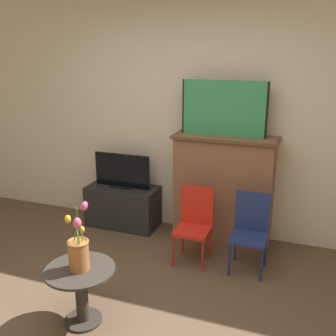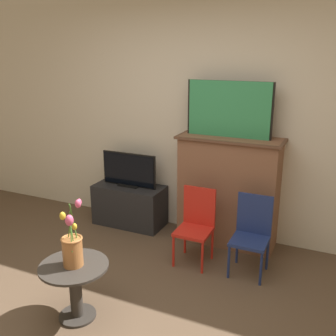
{
  "view_description": "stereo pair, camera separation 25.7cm",
  "coord_description": "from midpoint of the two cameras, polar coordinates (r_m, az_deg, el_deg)",
  "views": [
    {
      "loc": [
        1.2,
        -2.0,
        2.03
      ],
      "look_at": [
        0.05,
        1.15,
        1.01
      ],
      "focal_mm": 42.0,
      "sensor_mm": 36.0,
      "label": 1
    },
    {
      "loc": [
        1.44,
        -1.91,
        2.03
      ],
      "look_at": [
        0.05,
        1.15,
        1.01
      ],
      "focal_mm": 42.0,
      "sensor_mm": 36.0,
      "label": 2
    }
  ],
  "objects": [
    {
      "name": "wall_back",
      "position": [
        4.35,
        6.61,
        7.76
      ],
      "size": [
        8.0,
        0.06,
        2.7
      ],
      "color": "beige",
      "rests_on": "ground"
    },
    {
      "name": "chair_red",
      "position": [
        3.89,
        6.01,
        -7.83
      ],
      "size": [
        0.33,
        0.33,
        0.74
      ],
      "color": "red",
      "rests_on": "ground"
    },
    {
      "name": "painting",
      "position": [
        4.03,
        10.66,
        8.37
      ],
      "size": [
        0.88,
        0.03,
        0.56
      ],
      "color": "black",
      "rests_on": "fireplace_mantel"
    },
    {
      "name": "chair_blue",
      "position": [
        3.8,
        13.98,
        -8.88
      ],
      "size": [
        0.33,
        0.33,
        0.74
      ],
      "color": "navy",
      "rests_on": "ground"
    },
    {
      "name": "tv_monitor",
      "position": [
        4.59,
        -4.09,
        -0.35
      ],
      "size": [
        0.68,
        0.12,
        0.4
      ],
      "color": "black",
      "rests_on": "tv_stand"
    },
    {
      "name": "fireplace_mantel",
      "position": [
        4.23,
        10.48,
        -3.19
      ],
      "size": [
        1.08,
        0.41,
        1.17
      ],
      "color": "brown",
      "rests_on": "ground"
    },
    {
      "name": "tv_stand",
      "position": [
        4.73,
        -4.02,
        -5.39
      ],
      "size": [
        0.83,
        0.4,
        0.48
      ],
      "color": "#232326",
      "rests_on": "ground"
    },
    {
      "name": "side_table",
      "position": [
        3.2,
        -11.02,
        -16.12
      ],
      "size": [
        0.53,
        0.53,
        0.46
      ],
      "color": "#332D28",
      "rests_on": "ground"
    },
    {
      "name": "vase_tulips",
      "position": [
        3.04,
        -11.33,
        -11.19
      ],
      "size": [
        0.22,
        0.21,
        0.52
      ],
      "color": "#AD6B38",
      "rests_on": "side_table"
    }
  ]
}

